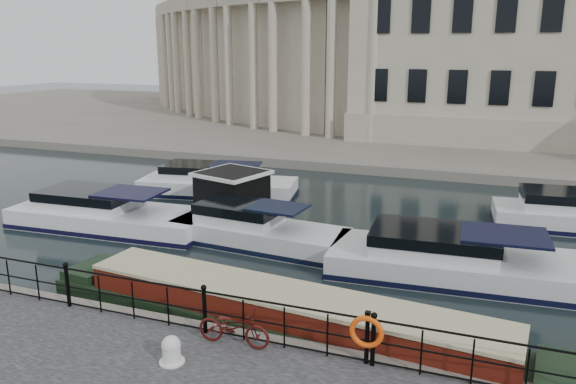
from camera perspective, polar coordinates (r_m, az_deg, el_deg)
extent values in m
plane|color=black|center=(15.85, -4.32, -12.13)|extent=(160.00, 160.00, 0.00)
cube|color=#6B665B|center=(52.62, 13.82, 6.68)|extent=(120.00, 42.00, 0.55)
cylinder|color=black|center=(15.77, -21.48, -8.92)|extent=(0.10, 0.10, 1.10)
sphere|color=black|center=(15.55, -21.68, -6.88)|extent=(0.14, 0.14, 0.14)
cylinder|color=black|center=(13.57, -8.47, -11.89)|extent=(0.10, 0.10, 1.10)
sphere|color=black|center=(13.32, -8.57, -9.57)|extent=(0.14, 0.14, 0.14)
cylinder|color=black|center=(12.33, 8.64, -14.80)|extent=(0.10, 0.10, 1.10)
sphere|color=black|center=(12.05, 8.75, -12.31)|extent=(0.14, 0.14, 0.14)
cylinder|color=black|center=(13.36, -8.55, -9.96)|extent=(24.00, 0.05, 0.05)
cylinder|color=black|center=(13.57, -8.47, -11.89)|extent=(24.00, 0.04, 0.04)
cylinder|color=black|center=(13.79, -8.39, -13.64)|extent=(24.00, 0.04, 0.04)
cube|color=#ADA38C|center=(45.82, 21.12, 14.18)|extent=(20.00, 14.00, 14.00)
cube|color=#9E937F|center=(46.15, 20.44, 6.74)|extent=(20.30, 14.30, 2.00)
cube|color=#ADA38C|center=(42.89, 8.08, 13.01)|extent=(5.73, 4.06, 11.00)
cylinder|color=#ADA38C|center=(39.89, 8.62, 12.02)|extent=(0.70, 0.70, 9.80)
cylinder|color=#ADA38C|center=(41.36, 4.40, 12.22)|extent=(0.70, 0.70, 9.80)
cube|color=#ADA38C|center=(45.58, 2.23, 13.22)|extent=(5.90, 4.56, 11.00)
cylinder|color=#ADA38C|center=(42.57, 1.84, 12.32)|extent=(0.70, 0.70, 9.80)
cylinder|color=#ADA38C|center=(44.67, -1.55, 12.43)|extent=(0.70, 0.70, 9.80)
cube|color=#ADA38C|center=(49.13, -2.42, 13.31)|extent=(5.99, 4.99, 11.00)
cylinder|color=#ADA38C|center=(46.23, -3.52, 12.48)|extent=(0.70, 0.70, 9.80)
cylinder|color=#ADA38C|center=(48.80, -6.05, 12.54)|extent=(0.70, 0.70, 9.80)
cube|color=#ADA38C|center=(53.32, -5.89, 13.35)|extent=(5.99, 5.36, 11.00)
cube|color=#9E937F|center=(52.46, -8.02, 18.63)|extent=(5.40, 4.29, 1.20)
cylinder|color=#ADA38C|center=(50.63, -7.46, 12.57)|extent=(0.70, 0.70, 9.80)
cylinder|color=#ADA38C|center=(53.52, -9.22, 12.60)|extent=(0.70, 0.70, 9.80)
cube|color=#ADA38C|center=(57.95, -8.28, 13.37)|extent=(5.91, 5.64, 11.00)
cube|color=#9E937F|center=(57.37, -10.43, 18.17)|extent=(5.16, 4.70, 1.20)
cylinder|color=#ADA38C|center=(55.53, -10.16, 12.63)|extent=(0.70, 0.70, 9.80)
cylinder|color=#ADA38C|center=(58.63, -11.26, 12.67)|extent=(0.70, 0.70, 9.80)
cube|color=#ADA38C|center=(62.87, -9.78, 13.39)|extent=(5.74, 5.85, 11.00)
cube|color=#9E937F|center=(62.56, -11.85, 17.79)|extent=(4.86, 5.04, 1.20)
cylinder|color=#ADA38C|center=(60.74, -11.81, 12.70)|extent=(0.70, 0.70, 9.80)
cylinder|color=#ADA38C|center=(63.97, -12.39, 12.75)|extent=(0.70, 0.70, 9.80)
cube|color=#ADA38C|center=(67.96, -10.53, 13.43)|extent=(5.49, 5.97, 11.00)
cube|color=#9E937F|center=(67.90, -12.49, 17.48)|extent=(4.48, 5.30, 1.20)
cylinder|color=#ADA38C|center=(66.14, -12.64, 12.78)|extent=(0.70, 0.70, 9.80)
cylinder|color=#ADA38C|center=(69.42, -12.80, 12.84)|extent=(0.70, 0.70, 9.80)
cube|color=#ADA38C|center=(73.12, -10.68, 13.49)|extent=(5.16, 6.00, 11.00)
cube|color=#9E937F|center=(73.29, -12.50, 17.24)|extent=(4.04, 5.49, 1.20)
cylinder|color=#ADA38C|center=(71.60, -12.80, 12.89)|extent=(0.70, 0.70, 9.80)
cylinder|color=#ADA38C|center=(74.88, -12.64, 12.95)|extent=(0.70, 0.70, 9.80)
cube|color=#ADA38C|center=(78.25, -10.35, 13.56)|extent=(4.76, 5.95, 11.00)
cube|color=#9E937F|center=(78.65, -12.02, 17.06)|extent=(3.54, 5.60, 1.20)
cylinder|color=#ADA38C|center=(77.05, -12.44, 13.00)|extent=(0.70, 0.70, 9.80)
cylinder|color=#ADA38C|center=(80.28, -12.02, 13.07)|extent=(0.70, 0.70, 9.80)
imported|color=#450E0C|center=(13.03, -5.53, -13.46)|extent=(1.74, 0.65, 0.90)
cylinder|color=silver|center=(12.70, -11.74, -15.79)|extent=(0.39, 0.39, 0.41)
sphere|color=silver|center=(12.60, -11.79, -14.98)|extent=(0.41, 0.41, 0.41)
cylinder|color=silver|center=(12.80, -11.70, -16.51)|extent=(0.55, 0.55, 0.04)
cylinder|color=black|center=(12.36, 8.03, -14.52)|extent=(0.10, 0.10, 1.16)
cube|color=black|center=(12.09, 8.13, -12.10)|extent=(0.12, 0.12, 0.08)
torus|color=#FF520D|center=(12.20, 7.97, -13.89)|extent=(0.74, 0.12, 0.74)
cube|color=black|center=(14.68, -0.29, -13.97)|extent=(14.13, 3.22, 0.84)
cube|color=#54150C|center=(14.38, -0.30, -11.69)|extent=(11.31, 2.67, 0.65)
cube|color=#BBB588|center=(14.21, -0.30, -10.24)|extent=(11.32, 2.73, 0.09)
cube|color=#6B665B|center=(23.75, -5.61, -2.80)|extent=(4.08, 3.69, 0.29)
cube|color=black|center=(23.46, -5.68, -0.35)|extent=(2.82, 2.82, 2.05)
cube|color=white|center=(23.24, -5.73, 1.91)|extent=(3.10, 3.10, 0.14)
cube|color=white|center=(23.77, -17.46, -3.03)|extent=(8.28, 3.27, 1.20)
cube|color=black|center=(23.79, -17.44, -3.22)|extent=(8.37, 3.30, 0.18)
cube|color=white|center=(24.10, -19.52, -0.86)|extent=(3.78, 2.53, 0.90)
cube|color=black|center=(22.87, -15.70, -0.06)|extent=(2.54, 2.12, 0.08)
cube|color=silver|center=(20.77, -2.99, -4.89)|extent=(6.69, 2.83, 1.20)
cube|color=black|center=(20.79, -2.99, -5.10)|extent=(6.76, 2.85, 0.18)
cube|color=silver|center=(20.87, -4.92, -2.37)|extent=(3.08, 2.11, 0.90)
cube|color=black|center=(20.01, -1.07, -1.57)|extent=(2.09, 1.75, 0.08)
cube|color=silver|center=(18.75, 17.62, -7.78)|extent=(8.71, 3.47, 1.20)
cube|color=black|center=(18.78, 17.60, -8.01)|extent=(8.80, 3.51, 0.18)
cube|color=silver|center=(18.45, 14.63, -5.10)|extent=(3.99, 2.65, 0.90)
cube|color=black|center=(18.36, 21.14, -4.08)|extent=(2.69, 2.22, 0.08)
cube|color=white|center=(27.91, -7.09, 0.12)|extent=(7.92, 3.80, 1.20)
cube|color=black|center=(27.93, -7.09, -0.04)|extent=(8.00, 3.84, 0.18)
cube|color=white|center=(28.00, -8.93, 1.88)|extent=(3.73, 2.63, 0.90)
cube|color=black|center=(27.35, -5.36, 2.77)|extent=(2.55, 2.13, 0.08)
cube|color=silver|center=(25.04, 26.08, -0.96)|extent=(3.18, 2.30, 0.90)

